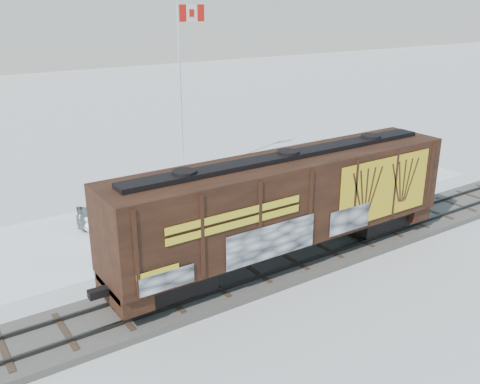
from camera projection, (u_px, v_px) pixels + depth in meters
ground at (252, 276)px, 22.87m from camera, size 500.00×500.00×0.00m
rail_track at (253, 273)px, 22.82m from camera, size 50.00×3.40×0.43m
parking_strip at (172, 220)px, 28.72m from camera, size 40.00×8.00×0.03m
hopper_railcar at (287, 201)px, 22.76m from camera, size 16.21×3.06×4.74m
flagpole at (183, 117)px, 34.20m from camera, size 2.30×0.90×11.09m
car_silver at (119, 211)px, 27.88m from camera, size 4.66×2.80×1.49m
car_white at (130, 217)px, 27.22m from camera, size 4.48×2.14×1.42m
car_dark at (228, 199)px, 29.80m from camera, size 4.49×2.08×1.27m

